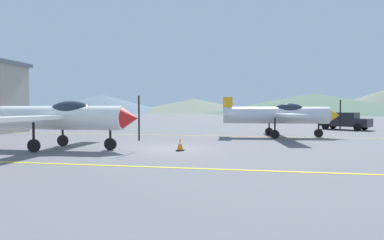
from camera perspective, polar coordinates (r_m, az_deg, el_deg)
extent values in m
plane|color=slate|center=(15.02, -3.97, -5.39)|extent=(400.00, 400.00, 0.00)
cube|color=yellow|center=(10.65, -10.06, -8.47)|extent=(80.00, 0.16, 0.01)
cube|color=yellow|center=(22.42, 0.73, -2.91)|extent=(80.00, 0.16, 0.01)
cylinder|color=white|center=(16.36, -24.32, 0.37)|extent=(7.12, 1.30, 1.15)
cone|color=red|center=(14.59, -11.33, 0.33)|extent=(0.75, 0.99, 0.98)
cube|color=black|center=(14.45, -9.77, 0.32)|extent=(0.04, 0.13, 2.09)
ellipsoid|color=#1E2833|center=(15.86, -21.49, 1.60)|extent=(2.11, 0.98, 0.94)
cube|color=white|center=(16.13, -23.08, 0.55)|extent=(1.34, 9.21, 0.17)
cylinder|color=black|center=(15.00, -14.87, -2.33)|extent=(0.10, 0.10, 1.05)
cylinder|color=black|center=(15.05, -14.85, -4.32)|extent=(0.59, 0.14, 0.58)
cylinder|color=black|center=(15.57, -27.24, -2.33)|extent=(0.10, 0.10, 1.05)
cylinder|color=black|center=(15.61, -27.20, -4.25)|extent=(0.59, 0.14, 0.58)
cylinder|color=black|center=(17.47, -22.80, -1.81)|extent=(0.10, 0.10, 1.05)
cylinder|color=black|center=(17.51, -22.77, -3.52)|extent=(0.59, 0.14, 0.58)
cylinder|color=silver|center=(21.99, 15.10, 0.86)|extent=(7.18, 1.78, 1.15)
cone|color=#F2A519|center=(23.01, 24.74, 0.79)|extent=(0.82, 1.04, 0.98)
cube|color=black|center=(23.15, 25.72, 0.79)|extent=(0.05, 0.13, 2.09)
ellipsoid|color=#1E2833|center=(22.17, 17.50, 1.74)|extent=(2.16, 1.12, 0.94)
cube|color=silver|center=(22.07, 16.17, 0.99)|extent=(1.96, 9.26, 0.17)
cube|color=silver|center=(21.65, 6.63, 1.04)|extent=(0.97, 2.77, 0.10)
cube|color=#F2A519|center=(21.65, 6.64, 2.56)|extent=(0.67, 0.18, 1.25)
cylinder|color=black|center=(22.72, 22.36, -0.95)|extent=(0.10, 0.10, 1.05)
cylinder|color=black|center=(22.75, 22.34, -2.27)|extent=(0.59, 0.18, 0.58)
cylinder|color=black|center=(20.85, 15.07, -1.12)|extent=(0.10, 0.10, 1.05)
cylinder|color=black|center=(20.88, 15.06, -2.55)|extent=(0.59, 0.18, 0.58)
cylinder|color=black|center=(23.11, 14.07, -0.80)|extent=(0.10, 0.10, 1.05)
cylinder|color=black|center=(23.14, 14.06, -2.10)|extent=(0.59, 0.18, 0.58)
cube|color=black|center=(32.26, 26.38, -0.38)|extent=(4.54, 3.98, 0.75)
cube|color=black|center=(32.29, 26.15, 0.78)|extent=(2.88, 2.70, 0.55)
cylinder|color=black|center=(30.97, 28.29, -1.20)|extent=(0.65, 0.55, 0.64)
cylinder|color=black|center=(32.69, 29.25, -1.06)|extent=(0.65, 0.55, 0.64)
cylinder|color=black|center=(31.95, 23.43, -1.03)|extent=(0.65, 0.55, 0.64)
cylinder|color=black|center=(33.61, 24.61, -0.90)|extent=(0.65, 0.55, 0.64)
cube|color=black|center=(14.45, -2.20, -5.60)|extent=(0.36, 0.36, 0.04)
cone|color=orange|center=(14.42, -2.20, -4.44)|extent=(0.29, 0.29, 0.55)
cylinder|color=white|center=(14.41, -2.20, -4.33)|extent=(0.20, 0.20, 0.08)
cone|color=slate|center=(172.78, -16.22, 2.90)|extent=(73.83, 73.83, 9.48)
cone|color=slate|center=(172.50, 0.37, 2.66)|extent=(75.05, 75.05, 7.57)
cone|color=#4C6651|center=(134.70, 21.42, 2.84)|extent=(89.57, 89.57, 8.24)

